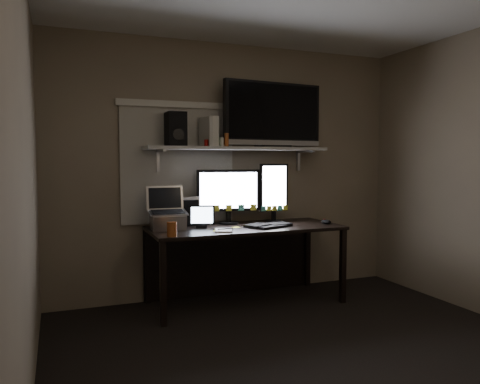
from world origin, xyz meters
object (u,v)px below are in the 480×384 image
monitor_landscape (228,196)px  monitor_portrait (274,192)px  mouse (326,222)px  speaker (176,129)px  keyboard (268,225)px  tv (273,115)px  cup (172,229)px  game_console (209,132)px  laptop (168,208)px  desk (241,243)px  tablet (201,217)px

monitor_landscape → monitor_portrait: monitor_portrait is taller
mouse → speaker: bearing=156.2°
keyboard → tv: tv is taller
mouse → cup: cup is taller
monitor_landscape → game_console: bearing=-164.9°
monitor_landscape → keyboard: (0.28, -0.31, -0.26)m
laptop → tv: size_ratio=0.35×
keyboard → game_console: game_console is taller
laptop → cup: (-0.06, -0.39, -0.13)m
mouse → tv: 1.18m
monitor_landscape → mouse: 0.99m
monitor_landscape → speaker: speaker is taller
cup → keyboard: bearing=13.2°
laptop → game_console: game_console is taller
keyboard → monitor_landscape: bearing=114.9°
laptop → cup: laptop is taller
laptop → monitor_landscape: bearing=16.3°
desk → keyboard: 0.34m
desk → monitor_landscape: (-0.09, 0.10, 0.45)m
monitor_landscape → tablet: (-0.32, -0.16, -0.17)m
desk → monitor_portrait: monitor_portrait is taller
tablet → mouse: bearing=8.1°
game_console → speaker: speaker is taller
laptop → cup: bearing=-94.9°
monitor_portrait → cup: size_ratio=4.98×
monitor_portrait → laptop: (-1.10, -0.10, -0.11)m
speaker → monitor_portrait: bearing=-2.5°
monitor_portrait → mouse: 0.59m
desk → tablet: 0.50m
game_console → speaker: (-0.31, 0.03, 0.02)m
keyboard → speaker: bearing=141.6°
tablet → game_console: (0.12, 0.13, 0.79)m
monitor_landscape → desk: bearing=-42.5°
monitor_portrait → cup: monitor_portrait is taller
desk → monitor_portrait: size_ratio=3.02×
tablet → laptop: laptop is taller
monitor_portrait → desk: bearing=-168.8°
monitor_landscape → game_console: 0.65m
tablet → speaker: (-0.20, 0.16, 0.80)m
keyboard → speaker: (-0.80, 0.31, 0.89)m
keyboard → cup: size_ratio=3.69×
desk → keyboard: keyboard is taller
desk → game_console: (-0.29, 0.08, 1.07)m
cup → tv: tv is taller
desk → game_console: 1.11m
mouse → laptop: laptop is taller
monitor_portrait → game_console: 0.90m
mouse → cup: bearing=177.1°
desk → laptop: bearing=-176.6°
keyboard → game_console: bearing=132.4°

